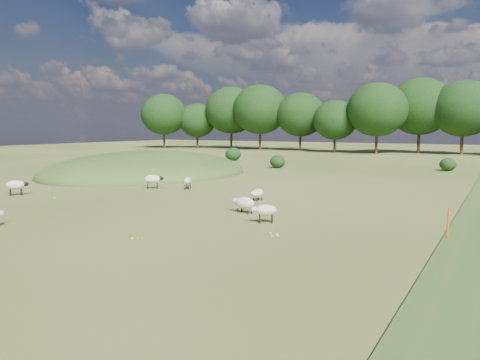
{
  "coord_description": "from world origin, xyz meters",
  "views": [
    {
      "loc": [
        15.47,
        -19.46,
        4.07
      ],
      "look_at": [
        2.0,
        4.0,
        1.0
      ],
      "focal_mm": 35.0,
      "sensor_mm": 36.0,
      "label": 1
    }
  ],
  "objects_px": {
    "marker_post": "(448,224)",
    "sheep_4": "(153,179)",
    "sheep_0": "(257,193)",
    "sheep_1": "(188,181)",
    "sheep_3": "(16,185)",
    "sheep_5": "(265,210)",
    "sheep_6": "(244,203)"
  },
  "relations": [
    {
      "from": "marker_post",
      "to": "sheep_4",
      "type": "relative_size",
      "value": 0.97
    },
    {
      "from": "sheep_0",
      "to": "sheep_1",
      "type": "distance_m",
      "value": 6.56
    },
    {
      "from": "sheep_3",
      "to": "sheep_5",
      "type": "relative_size",
      "value": 1.05
    },
    {
      "from": "sheep_0",
      "to": "sheep_5",
      "type": "relative_size",
      "value": 1.03
    },
    {
      "from": "sheep_3",
      "to": "sheep_6",
      "type": "height_order",
      "value": "sheep_3"
    },
    {
      "from": "sheep_3",
      "to": "sheep_4",
      "type": "height_order",
      "value": "sheep_4"
    },
    {
      "from": "sheep_4",
      "to": "sheep_5",
      "type": "distance_m",
      "value": 13.03
    },
    {
      "from": "sheep_3",
      "to": "sheep_4",
      "type": "distance_m",
      "value": 8.18
    },
    {
      "from": "sheep_4",
      "to": "sheep_1",
      "type": "bearing_deg",
      "value": -15.37
    },
    {
      "from": "marker_post",
      "to": "sheep_0",
      "type": "xyz_separation_m",
      "value": [
        -10.19,
        4.69,
        -0.18
      ]
    },
    {
      "from": "sheep_0",
      "to": "sheep_4",
      "type": "height_order",
      "value": "sheep_4"
    },
    {
      "from": "marker_post",
      "to": "sheep_1",
      "type": "relative_size",
      "value": 1.06
    },
    {
      "from": "marker_post",
      "to": "sheep_3",
      "type": "xyz_separation_m",
      "value": [
        -23.6,
        -0.69,
        0.04
      ]
    },
    {
      "from": "sheep_0",
      "to": "sheep_4",
      "type": "relative_size",
      "value": 0.94
    },
    {
      "from": "sheep_4",
      "to": "sheep_3",
      "type": "bearing_deg",
      "value": -168.82
    },
    {
      "from": "sheep_6",
      "to": "marker_post",
      "type": "bearing_deg",
      "value": -174.95
    },
    {
      "from": "sheep_5",
      "to": "sheep_6",
      "type": "relative_size",
      "value": 0.81
    },
    {
      "from": "sheep_4",
      "to": "sheep_5",
      "type": "relative_size",
      "value": 1.09
    },
    {
      "from": "sheep_0",
      "to": "sheep_1",
      "type": "height_order",
      "value": "sheep_1"
    },
    {
      "from": "sheep_0",
      "to": "sheep_6",
      "type": "bearing_deg",
      "value": 20.28
    },
    {
      "from": "sheep_3",
      "to": "sheep_4",
      "type": "xyz_separation_m",
      "value": [
        5.07,
        6.42,
        0.01
      ]
    },
    {
      "from": "sheep_3",
      "to": "sheep_4",
      "type": "bearing_deg",
      "value": 4.91
    },
    {
      "from": "sheep_0",
      "to": "sheep_5",
      "type": "height_order",
      "value": "sheep_5"
    },
    {
      "from": "marker_post",
      "to": "sheep_4",
      "type": "distance_m",
      "value": 19.4
    },
    {
      "from": "sheep_1",
      "to": "sheep_6",
      "type": "bearing_deg",
      "value": -150.44
    },
    {
      "from": "marker_post",
      "to": "sheep_6",
      "type": "xyz_separation_m",
      "value": [
        -9.02,
        1.11,
        -0.11
      ]
    },
    {
      "from": "marker_post",
      "to": "sheep_1",
      "type": "height_order",
      "value": "marker_post"
    },
    {
      "from": "sheep_3",
      "to": "sheep_6",
      "type": "relative_size",
      "value": 0.85
    },
    {
      "from": "sheep_6",
      "to": "sheep_4",
      "type": "bearing_deg",
      "value": -13.83
    },
    {
      "from": "sheep_0",
      "to": "sheep_4",
      "type": "bearing_deg",
      "value": -94.87
    },
    {
      "from": "sheep_5",
      "to": "sheep_6",
      "type": "distance_m",
      "value": 2.52
    },
    {
      "from": "sheep_4",
      "to": "sheep_6",
      "type": "height_order",
      "value": "sheep_4"
    }
  ]
}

